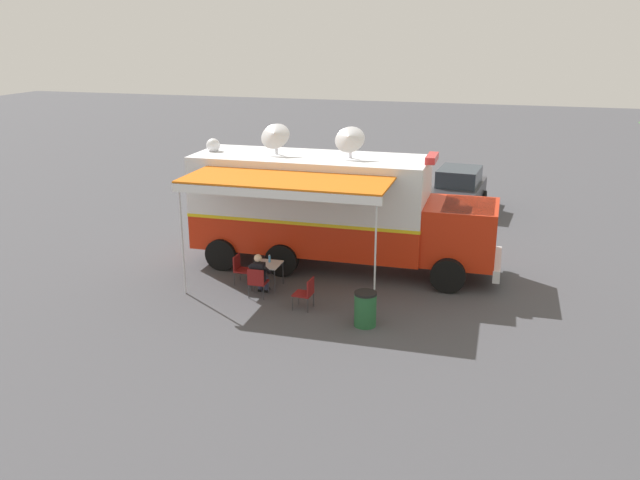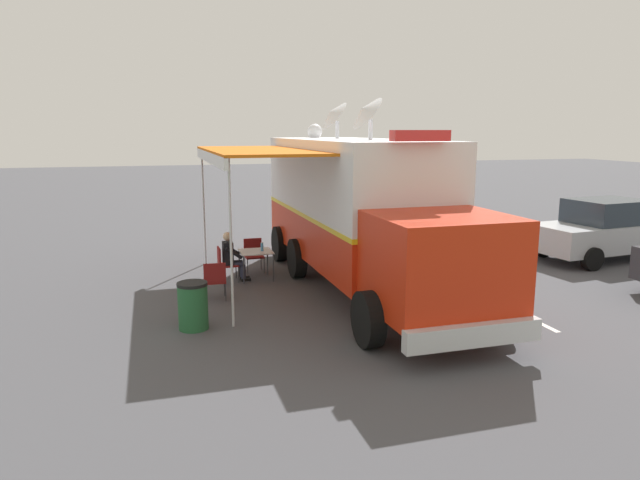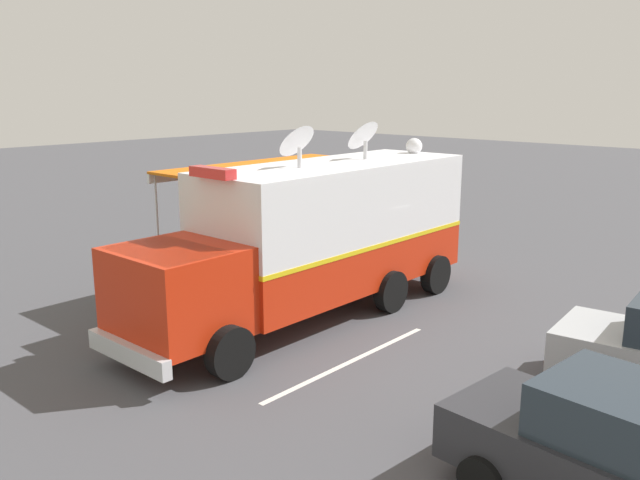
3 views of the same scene
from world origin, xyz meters
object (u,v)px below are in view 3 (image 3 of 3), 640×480
at_px(command_truck, 314,233).
at_px(trash_bin, 147,279).
at_px(folding_chair_at_table, 267,259).
at_px(folding_chair_beside_table, 311,259).
at_px(water_bottle, 291,254).
at_px(folding_table, 288,258).
at_px(folding_chair_spare_by_truck, 215,268).
at_px(seated_responder, 272,255).
at_px(car_far_corner, 622,456).

height_order(command_truck, trash_bin, command_truck).
bearing_deg(folding_chair_at_table, folding_chair_beside_table, -135.39).
bearing_deg(water_bottle, trash_bin, 59.67).
distance_m(folding_chair_beside_table, trash_bin, 4.56).
distance_m(folding_table, trash_bin, 3.76).
relative_size(folding_chair_at_table, folding_chair_spare_by_truck, 1.00).
bearing_deg(seated_responder, folding_chair_spare_by_truck, 69.85).
relative_size(command_truck, folding_chair_beside_table, 10.94).
relative_size(command_truck, car_far_corner, 2.20).
height_order(command_truck, folding_chair_at_table, command_truck).
xyz_separation_m(folding_chair_beside_table, trash_bin, (1.85, 4.17, -0.06)).
relative_size(command_truck, trash_bin, 10.46).
height_order(folding_chair_beside_table, trash_bin, trash_bin).
distance_m(folding_chair_at_table, folding_chair_beside_table, 1.24).
xyz_separation_m(water_bottle, folding_chair_at_table, (0.96, -0.02, -0.32)).
relative_size(trash_bin, car_far_corner, 0.21).
relative_size(water_bottle, folding_chair_spare_by_truck, 0.26).
xyz_separation_m(folding_table, car_far_corner, (-10.28, 4.53, 0.21)).
distance_m(folding_table, seated_responder, 0.61).
bearing_deg(seated_responder, command_truck, 154.84).
height_order(command_truck, seated_responder, command_truck).
xyz_separation_m(folding_table, trash_bin, (1.76, 3.32, -0.22)).
relative_size(water_bottle, folding_chair_at_table, 0.26).
bearing_deg(folding_chair_at_table, water_bottle, 179.04).
bearing_deg(folding_chair_spare_by_truck, folding_table, -126.89).
xyz_separation_m(command_truck, folding_chair_spare_by_truck, (3.45, 0.20, -1.43)).
relative_size(water_bottle, folding_chair_beside_table, 0.26).
xyz_separation_m(command_truck, trash_bin, (4.04, 1.95, -1.49)).
distance_m(folding_chair_at_table, car_far_corner, 11.97).
bearing_deg(folding_chair_at_table, seated_responder, -179.34).
bearing_deg(trash_bin, car_far_corner, 174.26).
xyz_separation_m(folding_chair_spare_by_truck, car_far_corner, (-11.46, 2.95, 0.37)).
distance_m(folding_table, water_bottle, 0.23).
distance_m(water_bottle, folding_chair_at_table, 1.01).
bearing_deg(folding_chair_spare_by_truck, seated_responder, -110.15).
bearing_deg(seated_responder, folding_table, -178.37).
height_order(folding_chair_at_table, folding_chair_beside_table, same).
bearing_deg(folding_chair_beside_table, trash_bin, 66.11).
distance_m(command_truck, car_far_corner, 8.67).
bearing_deg(folding_table, car_far_corner, 156.22).
height_order(folding_table, trash_bin, trash_bin).
xyz_separation_m(command_truck, folding_table, (2.27, -1.37, -1.27)).
bearing_deg(folding_chair_spare_by_truck, car_far_corner, 165.55).
bearing_deg(folding_chair_beside_table, command_truck, 134.59).
height_order(command_truck, folding_table, command_truck).
bearing_deg(seated_responder, trash_bin, 70.73).
distance_m(folding_table, folding_chair_spare_by_truck, 1.98).
relative_size(folding_table, car_far_corner, 0.19).
bearing_deg(seated_responder, car_far_corner, 157.50).
relative_size(folding_chair_beside_table, trash_bin, 0.96).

